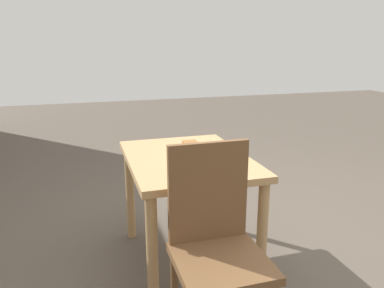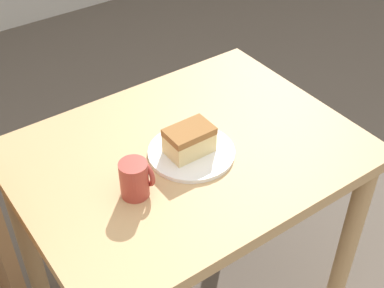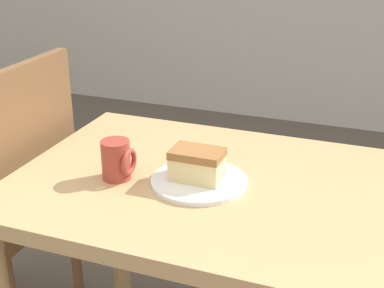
{
  "view_description": "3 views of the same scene",
  "coord_description": "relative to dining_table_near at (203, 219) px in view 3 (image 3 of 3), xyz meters",
  "views": [
    {
      "loc": [
        -2.04,
        1.18,
        1.4
      ],
      "look_at": [
        0.03,
        0.56,
        0.8
      ],
      "focal_mm": 35.0,
      "sensor_mm": 36.0,
      "label": 1
    },
    {
      "loc": [
        -0.6,
        -0.36,
        1.67
      ],
      "look_at": [
        0.03,
        0.52,
        0.79
      ],
      "focal_mm": 50.0,
      "sensor_mm": 36.0,
      "label": 2
    },
    {
      "loc": [
        0.45,
        -0.55,
        1.33
      ],
      "look_at": [
        0.02,
        0.6,
        0.8
      ],
      "focal_mm": 50.0,
      "sensor_mm": 36.0,
      "label": 3
    }
  ],
  "objects": [
    {
      "name": "chair_near_window",
      "position": [
        -0.66,
        0.05,
        -0.09
      ],
      "size": [
        0.41,
        0.41,
        0.96
      ],
      "rotation": [
        0.0,
        0.0,
        -1.57
      ],
      "color": "brown",
      "rests_on": "ground_plane"
    },
    {
      "name": "coffee_mug",
      "position": [
        -0.2,
        -0.07,
        0.17
      ],
      "size": [
        0.08,
        0.07,
        0.1
      ],
      "color": "#9E382D",
      "rests_on": "dining_table_near"
    },
    {
      "name": "cake_slice",
      "position": [
        -0.01,
        -0.02,
        0.17
      ],
      "size": [
        0.13,
        0.08,
        0.08
      ],
      "color": "#E5CC89",
      "rests_on": "plate"
    },
    {
      "name": "dining_table_near",
      "position": [
        0.0,
        0.0,
        0.0
      ],
      "size": [
        0.95,
        0.72,
        0.72
      ],
      "color": "tan",
      "rests_on": "ground_plane"
    },
    {
      "name": "plate",
      "position": [
        -0.0,
        -0.02,
        0.12
      ],
      "size": [
        0.24,
        0.24,
        0.01
      ],
      "color": "white",
      "rests_on": "dining_table_near"
    }
  ]
}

